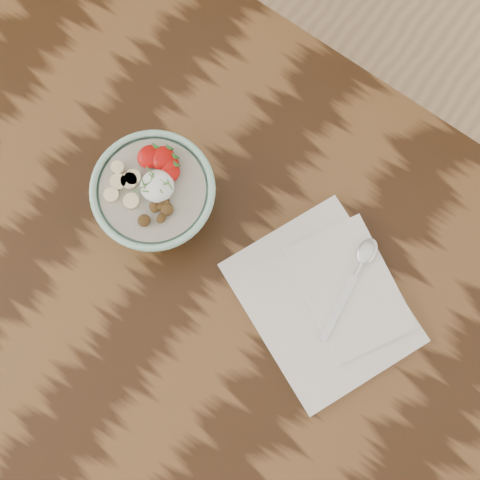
% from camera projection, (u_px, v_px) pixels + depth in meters
% --- Properties ---
extents(table, '(1.60, 0.90, 0.75)m').
position_uv_depth(table, '(178.00, 294.00, 1.07)').
color(table, black).
rests_on(table, ground).
extents(breakfast_bowl, '(0.17, 0.17, 0.11)m').
position_uv_depth(breakfast_bowl, '(156.00, 196.00, 0.94)').
color(breakfast_bowl, '#96CAB2').
rests_on(breakfast_bowl, table).
extents(napkin, '(0.31, 0.29, 0.02)m').
position_uv_depth(napkin, '(328.00, 299.00, 0.97)').
color(napkin, white).
rests_on(napkin, table).
extents(spoon, '(0.04, 0.17, 0.01)m').
position_uv_depth(spoon, '(360.00, 265.00, 0.96)').
color(spoon, silver).
rests_on(spoon, napkin).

